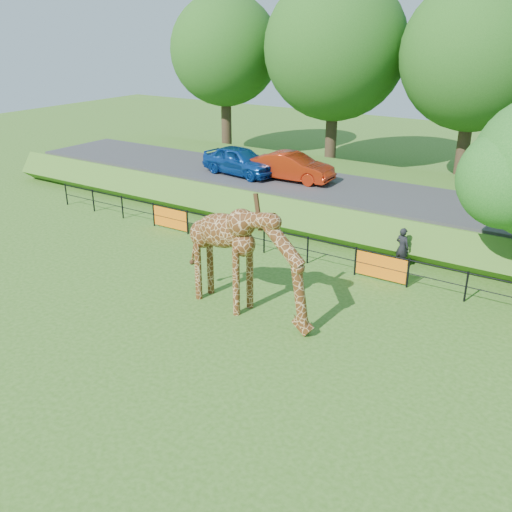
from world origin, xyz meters
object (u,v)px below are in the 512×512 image
object	(u,v)px
car_blue	(240,161)
car_red	(292,167)
giraffe	(247,261)
visitor	(402,248)

from	to	relation	value
car_blue	car_red	world-z (taller)	car_blue
giraffe	car_blue	bearing A→B (deg)	132.48
giraffe	visitor	xyz separation A→B (m)	(2.87, 6.30, -1.01)
car_red	visitor	xyz separation A→B (m)	(7.27, -4.23, -1.31)
giraffe	visitor	bearing A→B (deg)	72.35
car_red	visitor	size ratio (longest dim) A/B	2.62
giraffe	car_blue	world-z (taller)	giraffe
giraffe	car_red	distance (m)	11.41
giraffe	car_blue	distance (m)	12.38
giraffe	car_red	world-z (taller)	giraffe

